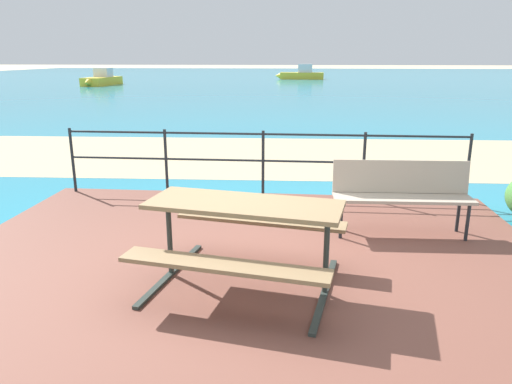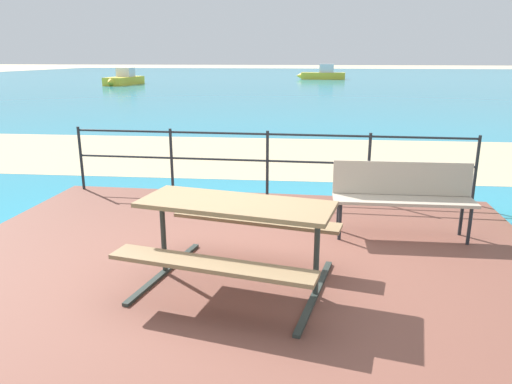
% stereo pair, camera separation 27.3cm
% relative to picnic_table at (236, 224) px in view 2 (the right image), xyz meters
% --- Properties ---
extents(ground_plane, '(240.00, 240.00, 0.00)m').
position_rel_picnic_table_xyz_m(ground_plane, '(-0.06, 0.47, -0.65)').
color(ground_plane, beige).
extents(patio_paving, '(6.40, 5.20, 0.06)m').
position_rel_picnic_table_xyz_m(patio_paving, '(-0.06, 0.47, -0.62)').
color(patio_paving, brown).
rests_on(patio_paving, ground).
extents(sea_water, '(90.00, 90.00, 0.01)m').
position_rel_picnic_table_xyz_m(sea_water, '(-0.06, 40.47, -0.64)').
color(sea_water, teal).
rests_on(sea_water, ground).
extents(beach_strip, '(54.13, 6.51, 0.01)m').
position_rel_picnic_table_xyz_m(beach_strip, '(-0.06, 6.28, -0.64)').
color(beach_strip, tan).
rests_on(beach_strip, ground).
extents(picnic_table, '(1.95, 1.69, 0.79)m').
position_rel_picnic_table_xyz_m(picnic_table, '(0.00, 0.00, 0.00)').
color(picnic_table, '#8C704C').
rests_on(picnic_table, patio_paving).
extents(park_bench, '(1.60, 0.47, 0.86)m').
position_rel_picnic_table_xyz_m(park_bench, '(1.68, 1.52, -0.06)').
color(park_bench, tan).
rests_on(park_bench, patio_paving).
extents(railing_fence, '(5.94, 0.04, 1.00)m').
position_rel_picnic_table_xyz_m(railing_fence, '(-0.06, 2.91, 0.05)').
color(railing_fence, '#1E2328').
rests_on(railing_fence, patio_paving).
extents(boat_near, '(1.78, 4.55, 1.27)m').
position_rel_picnic_table_xyz_m(boat_near, '(-14.49, 31.58, -0.23)').
color(boat_near, yellow).
rests_on(boat_near, sea_water).
extents(boat_mid, '(4.59, 1.25, 1.41)m').
position_rel_picnic_table_xyz_m(boat_mid, '(0.49, 42.80, -0.17)').
color(boat_mid, yellow).
rests_on(boat_mid, sea_water).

